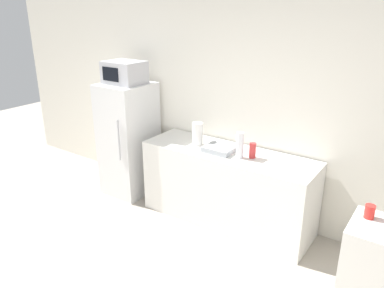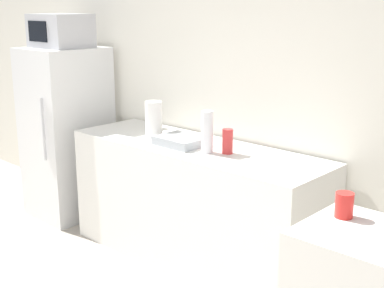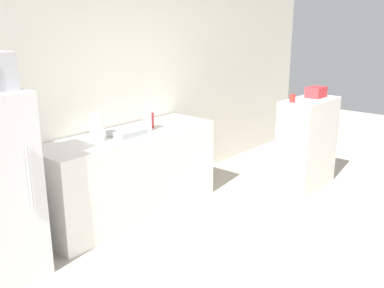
{
  "view_description": "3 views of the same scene",
  "coord_description": "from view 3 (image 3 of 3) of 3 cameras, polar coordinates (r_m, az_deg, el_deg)",
  "views": [
    {
      "loc": [
        1.93,
        -1.15,
        2.44
      ],
      "look_at": [
        -0.07,
        1.71,
        1.13
      ],
      "focal_mm": 35.0,
      "sensor_mm": 36.0,
      "label": 1
    },
    {
      "loc": [
        2.49,
        -0.42,
        1.86
      ],
      "look_at": [
        0.59,
        1.64,
        1.12
      ],
      "focal_mm": 50.0,
      "sensor_mm": 36.0,
      "label": 2
    },
    {
      "loc": [
        -2.76,
        -0.99,
        1.99
      ],
      "look_at": [
        0.09,
        1.48,
        0.9
      ],
      "focal_mm": 40.0,
      "sensor_mm": 36.0,
      "label": 3
    }
  ],
  "objects": [
    {
      "name": "wall_back",
      "position": [
        4.61,
        -11.85,
        7.09
      ],
      "size": [
        8.0,
        0.06,
        2.6
      ],
      "primitive_type": "cube",
      "color": "silver",
      "rests_on": "ground_plane"
    },
    {
      "name": "shelf_cabinet",
      "position": [
        5.44,
        15.09,
        0.09
      ],
      "size": [
        0.84,
        0.42,
        1.1
      ],
      "primitive_type": "cube",
      "color": "white",
      "rests_on": "ground_plane"
    },
    {
      "name": "basket",
      "position": [
        5.45,
        16.2,
        6.64
      ],
      "size": [
        0.25,
        0.18,
        0.13
      ],
      "primitive_type": "cube",
      "color": "red",
      "rests_on": "shelf_cabinet"
    },
    {
      "name": "paper_towel_roll",
      "position": [
        4.14,
        -12.55,
        2.15
      ],
      "size": [
        0.13,
        0.13,
        0.27
      ],
      "primitive_type": "cylinder",
      "color": "white",
      "rests_on": "counter"
    },
    {
      "name": "counter",
      "position": [
        4.56,
        -8.15,
        -3.94
      ],
      "size": [
        2.02,
        0.63,
        0.89
      ],
      "primitive_type": "cube",
      "color": "silver",
      "rests_on": "ground_plane"
    },
    {
      "name": "bottle_short",
      "position": [
        4.6,
        -5.53,
        3.19
      ],
      "size": [
        0.07,
        0.07,
        0.17
      ],
      "primitive_type": "cylinder",
      "color": "red",
      "rests_on": "counter"
    },
    {
      "name": "sink_basin",
      "position": [
        4.33,
        -8.69,
        1.52
      ],
      "size": [
        0.33,
        0.27,
        0.06
      ],
      "primitive_type": "cube",
      "color": "#9EA3A8",
      "rests_on": "counter"
    },
    {
      "name": "jar",
      "position": [
        5.05,
        13.24,
        5.96
      ],
      "size": [
        0.07,
        0.07,
        0.09
      ],
      "primitive_type": "cylinder",
      "color": "red",
      "rests_on": "shelf_cabinet"
    },
    {
      "name": "bottle_tall",
      "position": [
        4.46,
        -5.93,
        3.54
      ],
      "size": [
        0.08,
        0.08,
        0.29
      ],
      "primitive_type": "cylinder",
      "color": "silver",
      "rests_on": "counter"
    }
  ]
}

